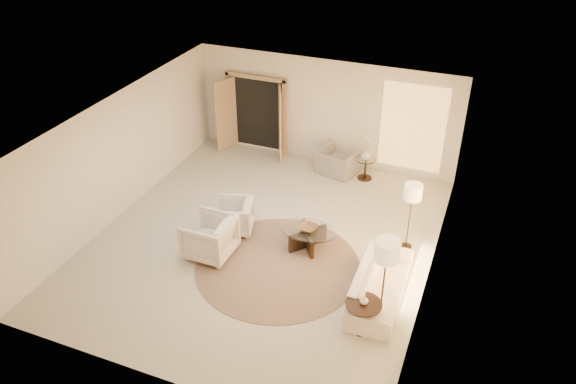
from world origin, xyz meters
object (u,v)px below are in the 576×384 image
at_px(accent_chair, 337,158).
at_px(floor_lamp_far, 387,255).
at_px(armchair_right, 209,235).
at_px(side_vase, 366,154).
at_px(armchair_left, 234,215).
at_px(bowl, 308,228).
at_px(coffee_table, 308,236).
at_px(sofa, 380,284).
at_px(end_table, 363,312).
at_px(floor_lamp_near, 413,195).
at_px(side_table, 365,167).
at_px(end_vase, 364,300).

distance_m(accent_chair, floor_lamp_far, 5.49).
bearing_deg(armchair_right, side_vase, 153.46).
bearing_deg(armchair_left, side_vase, 129.82).
relative_size(bowl, side_vase, 1.45).
bearing_deg(floor_lamp_far, coffee_table, 140.65).
bearing_deg(side_vase, bowl, -96.71).
bearing_deg(sofa, side_vase, 16.91).
height_order(coffee_table, end_table, end_table).
bearing_deg(bowl, armchair_right, -151.28).
bearing_deg(floor_lamp_far, end_table, -129.23).
bearing_deg(floor_lamp_near, end_table, -95.29).
bearing_deg(armchair_right, side_table, 153.46).
xyz_separation_m(floor_lamp_near, bowl, (-1.95, -0.76, -0.82)).
bearing_deg(sofa, bowl, 59.50).
bearing_deg(end_vase, end_table, 90.00).
xyz_separation_m(sofa, armchair_left, (-3.51, 0.98, 0.08)).
bearing_deg(end_vase, accent_chair, 111.99).
distance_m(sofa, floor_lamp_near, 2.02).
distance_m(accent_chair, side_vase, 0.80).
height_order(sofa, accent_chair, accent_chair).
bearing_deg(accent_chair, side_table, -165.51).
bearing_deg(armchair_right, floor_lamp_far, 81.36).
xyz_separation_m(bowl, side_vase, (0.38, 3.25, 0.20)).
distance_m(end_table, end_vase, 0.26).
distance_m(end_vase, side_vase, 5.32).
bearing_deg(accent_chair, side_vase, -165.51).
relative_size(side_table, side_vase, 2.13).
bearing_deg(armchair_left, accent_chair, 140.22).
relative_size(floor_lamp_near, side_vase, 5.81).
relative_size(accent_chair, bowl, 2.67).
relative_size(sofa, end_vase, 14.14).
height_order(floor_lamp_near, end_vase, floor_lamp_near).
relative_size(end_table, end_vase, 4.06).
bearing_deg(armchair_right, armchair_left, 175.86).
bearing_deg(end_table, floor_lamp_far, 50.77).
relative_size(armchair_left, end_table, 1.26).
bearing_deg(floor_lamp_far, armchair_left, 156.68).
xyz_separation_m(armchair_left, accent_chair, (1.34, 3.27, 0.04)).
distance_m(armchair_left, armchair_right, 0.97).
bearing_deg(side_table, coffee_table, -96.71).
xyz_separation_m(armchair_left, side_table, (2.10, 3.27, -0.06)).
bearing_deg(floor_lamp_far, armchair_right, 170.67).
bearing_deg(accent_chair, armchair_right, 85.94).
height_order(armchair_left, floor_lamp_near, floor_lamp_near).
distance_m(accent_chair, end_vase, 5.56).
distance_m(armchair_left, floor_lamp_far, 4.15).
bearing_deg(end_table, side_table, 104.40).
distance_m(armchair_right, end_vase, 3.63).
bearing_deg(coffee_table, side_vase, 83.29).
bearing_deg(floor_lamp_far, accent_chair, 115.62).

